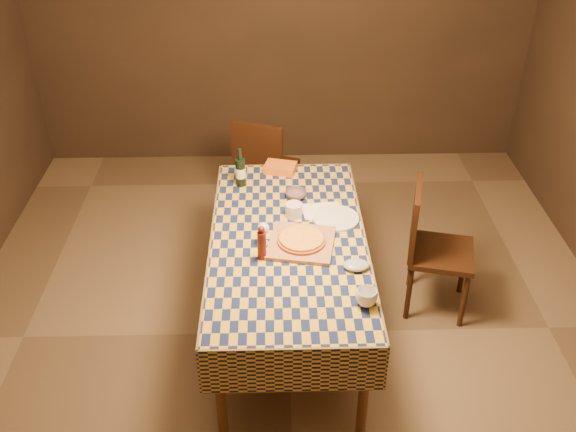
# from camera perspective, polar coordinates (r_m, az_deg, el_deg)

# --- Properties ---
(room) EXTENTS (5.00, 5.10, 2.70)m
(room) POSITION_cam_1_polar(r_m,az_deg,el_deg) (3.55, 0.02, 5.61)
(room) COLOR brown
(room) RESTS_ON ground
(dining_table) EXTENTS (0.94, 1.84, 0.77)m
(dining_table) POSITION_cam_1_polar(r_m,az_deg,el_deg) (3.90, 0.02, -2.93)
(dining_table) COLOR brown
(dining_table) RESTS_ON ground
(cutting_board) EXTENTS (0.44, 0.44, 0.02)m
(cutting_board) POSITION_cam_1_polar(r_m,az_deg,el_deg) (3.80, 1.20, -2.41)
(cutting_board) COLOR #A56F4D
(cutting_board) RESTS_ON dining_table
(pizza) EXTENTS (0.33, 0.33, 0.03)m
(pizza) POSITION_cam_1_polar(r_m,az_deg,el_deg) (3.79, 1.20, -2.10)
(pizza) COLOR #9C4A1A
(pizza) RESTS_ON cutting_board
(pepper_mill) EXTENTS (0.07, 0.07, 0.22)m
(pepper_mill) POSITION_cam_1_polar(r_m,az_deg,el_deg) (3.65, -2.35, -2.46)
(pepper_mill) COLOR #501312
(pepper_mill) RESTS_ON dining_table
(bowl) EXTENTS (0.18, 0.18, 0.04)m
(bowl) POSITION_cam_1_polar(r_m,az_deg,el_deg) (4.24, 0.71, 1.92)
(bowl) COLOR #614651
(bowl) RESTS_ON dining_table
(wine_glass) EXTENTS (0.08, 0.08, 0.14)m
(wine_glass) POSITION_cam_1_polar(r_m,az_deg,el_deg) (3.76, -2.20, -1.18)
(wine_glass) COLOR silver
(wine_glass) RESTS_ON dining_table
(wine_bottle) EXTENTS (0.07, 0.07, 0.28)m
(wine_bottle) POSITION_cam_1_polar(r_m,az_deg,el_deg) (4.35, -4.24, 3.95)
(wine_bottle) COLOR black
(wine_bottle) RESTS_ON dining_table
(deli_tub) EXTENTS (0.13, 0.13, 0.09)m
(deli_tub) POSITION_cam_1_polar(r_m,az_deg,el_deg) (4.04, 0.51, 0.53)
(deli_tub) COLOR silver
(deli_tub) RESTS_ON dining_table
(takeout_container) EXTENTS (0.25, 0.20, 0.05)m
(takeout_container) POSITION_cam_1_polar(r_m,az_deg,el_deg) (4.54, -0.69, 4.31)
(takeout_container) COLOR #CF641B
(takeout_container) RESTS_ON dining_table
(white_plate) EXTENTS (0.38, 0.38, 0.02)m
(white_plate) POSITION_cam_1_polar(r_m,az_deg,el_deg) (4.03, 4.27, -0.21)
(white_plate) COLOR white
(white_plate) RESTS_ON dining_table
(tumbler) EXTENTS (0.13, 0.13, 0.09)m
(tumbler) POSITION_cam_1_polar(r_m,az_deg,el_deg) (3.39, 6.99, -7.20)
(tumbler) COLOR white
(tumbler) RESTS_ON dining_table
(flour_patch) EXTENTS (0.26, 0.21, 0.00)m
(flour_patch) POSITION_cam_1_polar(r_m,az_deg,el_deg) (4.12, 3.01, 0.49)
(flour_patch) COLOR white
(flour_patch) RESTS_ON dining_table
(flour_bag) EXTENTS (0.16, 0.13, 0.04)m
(flour_bag) POSITION_cam_1_polar(r_m,az_deg,el_deg) (3.64, 6.09, -4.36)
(flour_bag) COLOR #94A3BD
(flour_bag) RESTS_ON dining_table
(chair_far) EXTENTS (0.55, 0.55, 0.93)m
(chair_far) POSITION_cam_1_polar(r_m,az_deg,el_deg) (5.15, -2.21, 4.56)
(chair_far) COLOR black
(chair_far) RESTS_ON ground
(chair_right) EXTENTS (0.51, 0.51, 0.93)m
(chair_right) POSITION_cam_1_polar(r_m,az_deg,el_deg) (4.35, 12.48, -2.31)
(chair_right) COLOR black
(chair_right) RESTS_ON ground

